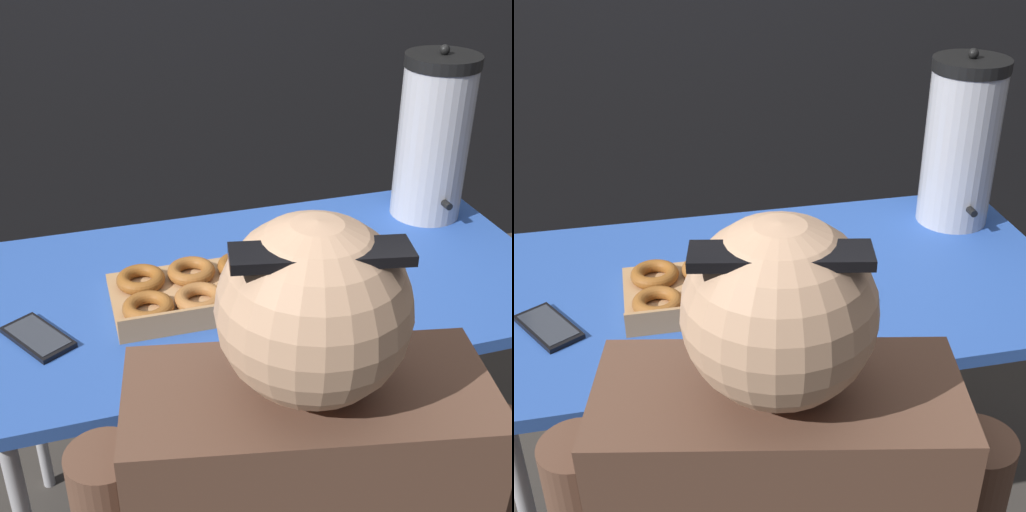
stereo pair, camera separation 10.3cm
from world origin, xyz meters
The scene contains 4 objects.
folding_table centered at (0.00, 0.00, 0.70)m, with size 1.21×0.68×0.76m.
donut_box centered at (-0.12, -0.03, 0.78)m, with size 0.46×0.25×0.05m.
coffee_urn centered at (0.47, 0.19, 0.96)m, with size 0.18×0.20×0.42m.
cell_phone centered at (-0.49, -0.08, 0.76)m, with size 0.14×0.17×0.01m.
Camera 2 is at (-0.31, -1.27, 1.56)m, focal length 50.00 mm.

